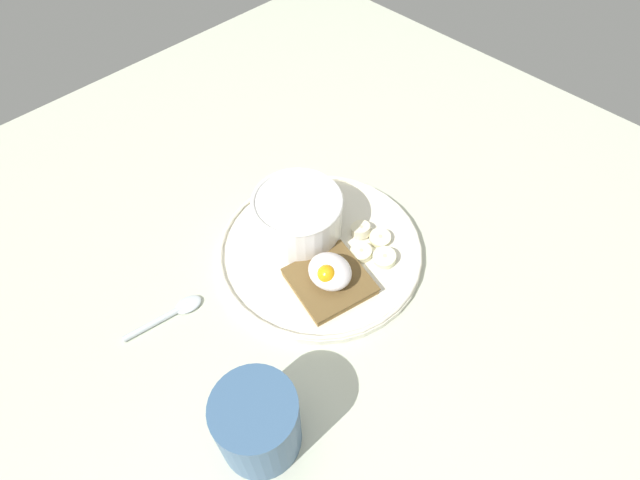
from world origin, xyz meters
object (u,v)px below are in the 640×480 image
(poached_egg, at_px, (330,272))
(banana_slice_front, at_px, (361,252))
(banana_slice_back, at_px, (380,238))
(banana_slice_right, at_px, (361,230))
(coffee_mug, at_px, (258,423))
(toast_slice, at_px, (330,281))
(banana_slice_left, at_px, (384,258))
(spoon, at_px, (173,313))
(oatmeal_bowl, at_px, (299,215))

(poached_egg, relative_size, banana_slice_front, 1.51)
(banana_slice_back, xyz_separation_m, banana_slice_right, (-0.03, -0.01, 0.00))
(banana_slice_front, bearing_deg, coffee_mug, -71.26)
(banana_slice_front, distance_m, coffee_mug, 0.28)
(toast_slice, height_order, banana_slice_front, same)
(banana_slice_left, bearing_deg, banana_slice_back, 140.50)
(toast_slice, height_order, spoon, toast_slice)
(banana_slice_back, bearing_deg, toast_slice, -89.50)
(banana_slice_back, distance_m, coffee_mug, 0.31)
(banana_slice_right, bearing_deg, banana_slice_left, -13.31)
(banana_slice_back, relative_size, banana_slice_right, 1.31)
(toast_slice, bearing_deg, coffee_mug, -66.33)
(banana_slice_left, bearing_deg, coffee_mug, -77.95)
(poached_egg, height_order, coffee_mug, coffee_mug)
(oatmeal_bowl, bearing_deg, coffee_mug, -51.89)
(banana_slice_front, xyz_separation_m, spoon, (-0.11, -0.24, -0.01))
(spoon, bearing_deg, toast_slice, 56.40)
(banana_slice_left, bearing_deg, oatmeal_bowl, -159.39)
(oatmeal_bowl, height_order, toast_slice, oatmeal_bowl)
(oatmeal_bowl, bearing_deg, poached_egg, -21.00)
(coffee_mug, bearing_deg, banana_slice_left, 102.05)
(oatmeal_bowl, bearing_deg, toast_slice, -20.43)
(spoon, bearing_deg, oatmeal_bowl, 84.45)
(banana_slice_back, height_order, banana_slice_right, banana_slice_right)
(banana_slice_right, bearing_deg, oatmeal_bowl, -137.99)
(banana_slice_left, distance_m, coffee_mug, 0.28)
(oatmeal_bowl, height_order, coffee_mug, coffee_mug)
(poached_egg, bearing_deg, spoon, -123.92)
(oatmeal_bowl, xyz_separation_m, poached_egg, (0.10, -0.04, -0.00))
(toast_slice, height_order, banana_slice_right, banana_slice_right)
(oatmeal_bowl, distance_m, spoon, 0.21)
(oatmeal_bowl, height_order, spoon, oatmeal_bowl)
(spoon, bearing_deg, coffee_mug, -5.94)
(oatmeal_bowl, bearing_deg, banana_slice_front, 18.00)
(coffee_mug, bearing_deg, poached_egg, 113.69)
(toast_slice, xyz_separation_m, spoon, (-0.11, -0.17, -0.01))
(poached_egg, height_order, banana_slice_right, poached_egg)
(oatmeal_bowl, distance_m, toast_slice, 0.10)
(poached_egg, xyz_separation_m, banana_slice_left, (0.03, 0.08, -0.02))
(oatmeal_bowl, bearing_deg, spoon, -95.55)
(banana_slice_left, xyz_separation_m, banana_slice_right, (-0.06, 0.01, 0.00))
(banana_slice_front, xyz_separation_m, banana_slice_left, (0.03, 0.02, 0.00))
(poached_egg, xyz_separation_m, banana_slice_front, (-0.00, 0.07, -0.02))
(oatmeal_bowl, distance_m, coffee_mug, 0.29)
(oatmeal_bowl, height_order, banana_slice_right, oatmeal_bowl)
(banana_slice_left, height_order, coffee_mug, coffee_mug)
(coffee_mug, bearing_deg, toast_slice, 113.67)
(banana_slice_back, bearing_deg, spoon, -112.43)
(toast_slice, relative_size, banana_slice_front, 2.95)
(poached_egg, relative_size, coffee_mug, 0.61)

